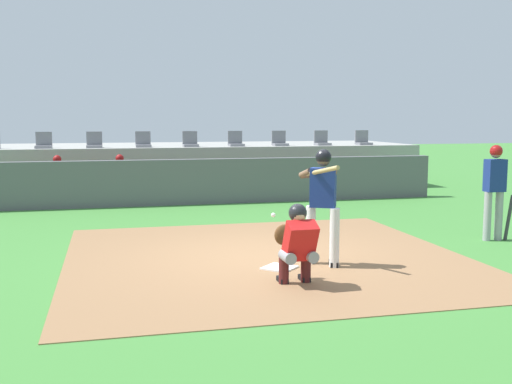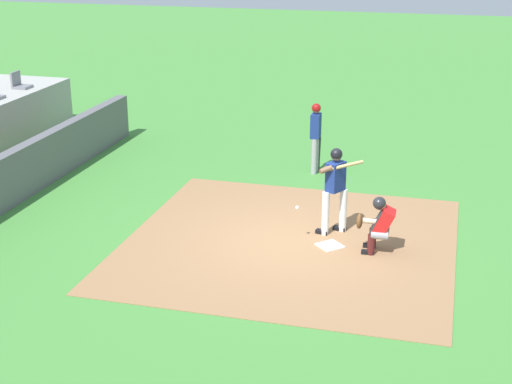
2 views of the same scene
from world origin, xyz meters
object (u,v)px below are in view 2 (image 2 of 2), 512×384
(home_plate, at_px, (330,246))
(batter_at_plate, at_px, (335,185))
(catcher_crouched, at_px, (378,223))
(on_deck_batter, at_px, (316,133))
(stadium_seat_8, at_px, (20,84))

(home_plate, distance_m, batter_at_plate, 1.23)
(home_plate, xyz_separation_m, catcher_crouched, (-0.01, -0.90, 0.58))
(home_plate, height_order, on_deck_batter, on_deck_batter)
(catcher_crouched, relative_size, stadium_seat_8, 4.08)
(batter_at_plate, height_order, on_deck_batter, batter_at_plate)
(batter_at_plate, bearing_deg, catcher_crouched, -126.46)
(on_deck_batter, bearing_deg, catcher_crouched, -155.30)
(stadium_seat_8, bearing_deg, batter_at_plate, -116.66)
(catcher_crouched, bearing_deg, home_plate, 89.18)
(stadium_seat_8, bearing_deg, catcher_crouched, -117.59)
(home_plate, xyz_separation_m, batter_at_plate, (0.69, 0.05, 1.01))
(catcher_crouched, xyz_separation_m, stadium_seat_8, (5.79, 11.08, 0.93))
(home_plate, relative_size, stadium_seat_8, 0.92)
(on_deck_batter, relative_size, stadium_seat_8, 3.72)
(home_plate, distance_m, catcher_crouched, 1.08)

